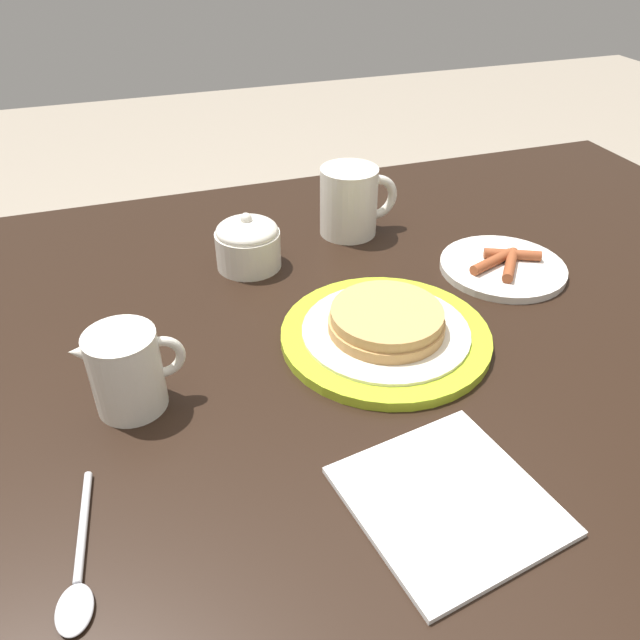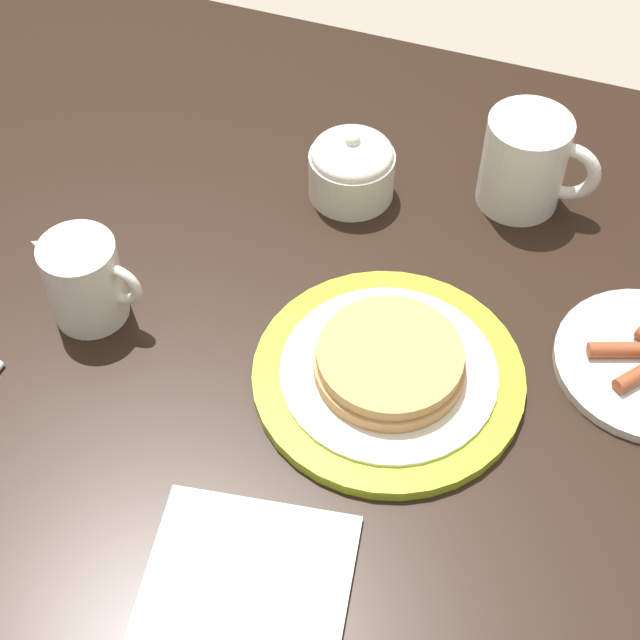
{
  "view_description": "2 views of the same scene",
  "coord_description": "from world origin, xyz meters",
  "px_view_note": "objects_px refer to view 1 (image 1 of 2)",
  "views": [
    {
      "loc": [
        -0.21,
        -0.5,
        1.2
      ],
      "look_at": [
        -0.03,
        0.04,
        0.8
      ],
      "focal_mm": 35.0,
      "sensor_mm": 36.0,
      "label": 1
    },
    {
      "loc": [
        0.16,
        -0.48,
        1.47
      ],
      "look_at": [
        -0.03,
        0.04,
        0.8
      ],
      "focal_mm": 55.0,
      "sensor_mm": 36.0,
      "label": 2
    }
  ],
  "objects_px": {
    "sugar_bowl": "(248,243)",
    "napkin": "(448,500)",
    "creamer_pitcher": "(126,371)",
    "spoon": "(78,577)",
    "pancake_plate": "(386,330)",
    "side_plate_bacon": "(503,266)",
    "coffee_mug": "(351,200)"
  },
  "relations": [
    {
      "from": "creamer_pitcher",
      "to": "spoon",
      "type": "distance_m",
      "value": 0.2
    },
    {
      "from": "coffee_mug",
      "to": "spoon",
      "type": "distance_m",
      "value": 0.62
    },
    {
      "from": "napkin",
      "to": "spoon",
      "type": "height_order",
      "value": "spoon"
    },
    {
      "from": "creamer_pitcher",
      "to": "pancake_plate",
      "type": "bearing_deg",
      "value": 3.99
    },
    {
      "from": "pancake_plate",
      "to": "creamer_pitcher",
      "type": "height_order",
      "value": "creamer_pitcher"
    },
    {
      "from": "coffee_mug",
      "to": "napkin",
      "type": "bearing_deg",
      "value": -101.56
    },
    {
      "from": "creamer_pitcher",
      "to": "napkin",
      "type": "height_order",
      "value": "creamer_pitcher"
    },
    {
      "from": "side_plate_bacon",
      "to": "coffee_mug",
      "type": "bearing_deg",
      "value": 131.7
    },
    {
      "from": "spoon",
      "to": "coffee_mug",
      "type": "bearing_deg",
      "value": 49.51
    },
    {
      "from": "side_plate_bacon",
      "to": "sugar_bowl",
      "type": "xyz_separation_m",
      "value": [
        -0.32,
        0.12,
        0.03
      ]
    },
    {
      "from": "pancake_plate",
      "to": "napkin",
      "type": "xyz_separation_m",
      "value": [
        -0.04,
        -0.23,
        -0.01
      ]
    },
    {
      "from": "napkin",
      "to": "side_plate_bacon",
      "type": "bearing_deg",
      "value": 51.48
    },
    {
      "from": "pancake_plate",
      "to": "napkin",
      "type": "bearing_deg",
      "value": -100.43
    },
    {
      "from": "coffee_mug",
      "to": "sugar_bowl",
      "type": "bearing_deg",
      "value": -163.5
    },
    {
      "from": "coffee_mug",
      "to": "napkin",
      "type": "relative_size",
      "value": 0.65
    },
    {
      "from": "pancake_plate",
      "to": "spoon",
      "type": "distance_m",
      "value": 0.4
    },
    {
      "from": "napkin",
      "to": "spoon",
      "type": "distance_m",
      "value": 0.3
    },
    {
      "from": "sugar_bowl",
      "to": "napkin",
      "type": "height_order",
      "value": "sugar_bowl"
    },
    {
      "from": "side_plate_bacon",
      "to": "napkin",
      "type": "distance_m",
      "value": 0.41
    },
    {
      "from": "coffee_mug",
      "to": "sugar_bowl",
      "type": "relative_size",
      "value": 1.35
    },
    {
      "from": "coffee_mug",
      "to": "creamer_pitcher",
      "type": "height_order",
      "value": "coffee_mug"
    },
    {
      "from": "pancake_plate",
      "to": "sugar_bowl",
      "type": "relative_size",
      "value": 2.74
    },
    {
      "from": "pancake_plate",
      "to": "side_plate_bacon",
      "type": "relative_size",
      "value": 1.43
    },
    {
      "from": "side_plate_bacon",
      "to": "spoon",
      "type": "bearing_deg",
      "value": -151.99
    },
    {
      "from": "creamer_pitcher",
      "to": "sugar_bowl",
      "type": "relative_size",
      "value": 1.24
    },
    {
      "from": "pancake_plate",
      "to": "creamer_pitcher",
      "type": "bearing_deg",
      "value": -176.01
    },
    {
      "from": "pancake_plate",
      "to": "coffee_mug",
      "type": "xyz_separation_m",
      "value": [
        0.06,
        0.27,
        0.04
      ]
    },
    {
      "from": "side_plate_bacon",
      "to": "spoon",
      "type": "distance_m",
      "value": 0.63
    },
    {
      "from": "pancake_plate",
      "to": "side_plate_bacon",
      "type": "xyz_separation_m",
      "value": [
        0.21,
        0.09,
        -0.01
      ]
    },
    {
      "from": "pancake_plate",
      "to": "creamer_pitcher",
      "type": "xyz_separation_m",
      "value": [
        -0.28,
        -0.02,
        0.03
      ]
    },
    {
      "from": "spoon",
      "to": "pancake_plate",
      "type": "bearing_deg",
      "value": 30.68
    },
    {
      "from": "side_plate_bacon",
      "to": "coffee_mug",
      "type": "relative_size",
      "value": 1.42
    }
  ]
}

